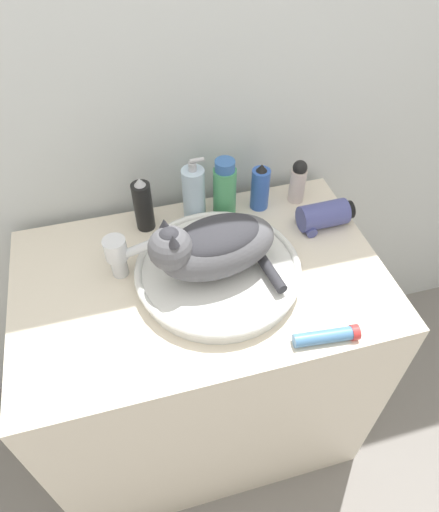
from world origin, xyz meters
TOP-DOWN VIEW (x-y plane):
  - ground_plane at (0.00, 0.00)m, footprint 12.00×12.00m
  - wall_back at (0.00, 0.68)m, footprint 8.00×0.05m
  - vanity_counter at (0.00, 0.31)m, footprint 1.00×0.63m
  - sink_basin at (0.04, 0.30)m, footprint 0.44×0.44m
  - cat at (0.03, 0.29)m, footprint 0.34×0.24m
  - faucet at (-0.20, 0.38)m, footprint 0.13×0.08m
  - deodorant_stick at (0.37, 0.55)m, footprint 0.05×0.05m
  - mouthwash_bottle at (0.13, 0.55)m, footprint 0.07×0.07m
  - soap_pump_bottle at (0.04, 0.55)m, footprint 0.07×0.07m
  - spray_bottle_trigger at (0.24, 0.55)m, footprint 0.06×0.06m
  - hairspray_can_black at (-0.11, 0.55)m, footprint 0.05×0.05m
  - cream_tube at (0.24, 0.04)m, footprint 0.16×0.05m
  - hair_dryer at (0.40, 0.42)m, footprint 0.16×0.09m

SIDE VIEW (x-z plane):
  - ground_plane at x=0.00m, z-range 0.00..0.00m
  - vanity_counter at x=0.00m, z-range 0.00..0.87m
  - cream_tube at x=0.24m, z-range 0.86..0.90m
  - sink_basin at x=0.04m, z-range 0.87..0.92m
  - hair_dryer at x=0.40m, z-range 0.86..0.94m
  - spray_bottle_trigger at x=0.24m, z-range 0.86..1.02m
  - deodorant_stick at x=0.37m, z-range 0.87..1.01m
  - faucet at x=-0.20m, z-range 0.88..1.01m
  - hairspray_can_black at x=-0.11m, z-range 0.86..1.04m
  - soap_pump_bottle at x=0.04m, z-range 0.85..1.06m
  - mouthwash_bottle at x=0.13m, z-range 0.86..1.05m
  - cat at x=0.03m, z-range 0.91..1.09m
  - wall_back at x=0.00m, z-range 0.00..2.40m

